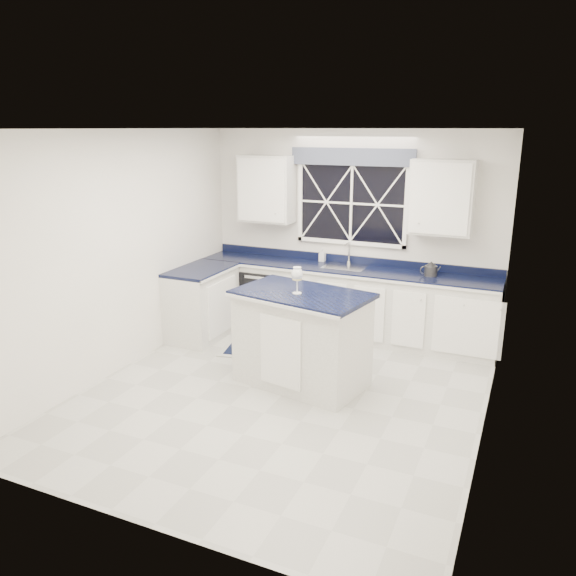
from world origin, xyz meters
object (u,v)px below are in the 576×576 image
at_px(faucet, 349,253).
at_px(island, 302,338).
at_px(wine_glass, 297,275).
at_px(soap_bottle, 322,255).
at_px(dishwasher, 269,296).
at_px(kettle, 431,269).

xyz_separation_m(faucet, island, (0.07, -1.79, -0.58)).
bearing_deg(wine_glass, island, 64.94).
bearing_deg(faucet, soap_bottle, 176.17).
xyz_separation_m(dishwasher, soap_bottle, (0.72, 0.22, 0.62)).
relative_size(kettle, wine_glass, 0.86).
relative_size(kettle, soap_bottle, 1.40).
bearing_deg(dishwasher, soap_bottle, 17.03).
bearing_deg(faucet, wine_glass, -88.77).
distance_m(faucet, island, 1.89).
bearing_deg(kettle, faucet, 148.38).
relative_size(faucet, wine_glass, 1.06).
height_order(faucet, island, faucet).
distance_m(island, wine_glass, 0.72).
bearing_deg(island, wine_glass, -104.28).
bearing_deg(island, dishwasher, 136.98).
distance_m(dishwasher, wine_glass, 2.18).
bearing_deg(kettle, wine_glass, -145.33).
xyz_separation_m(faucet, soap_bottle, (-0.38, 0.03, -0.07)).
bearing_deg(soap_bottle, island, -76.02).
relative_size(faucet, island, 0.20).
relative_size(dishwasher, island, 0.54).
relative_size(island, soap_bottle, 8.77).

